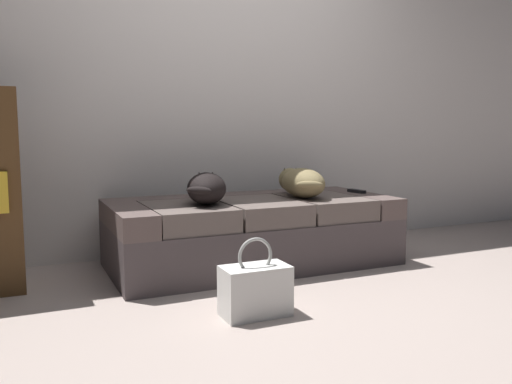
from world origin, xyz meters
TOP-DOWN VIEW (x-y plane):
  - ground_plane at (0.00, 0.00)m, footprint 10.00×10.00m
  - back_wall at (0.00, 1.59)m, footprint 6.40×0.10m
  - couch at (0.00, 1.01)m, footprint 1.82×0.84m
  - dog_dark at (-0.34, 0.94)m, footprint 0.35×0.54m
  - dog_tan at (0.33, 0.97)m, footprint 0.28×0.57m
  - tv_remote at (0.81, 1.01)m, footprint 0.06×0.15m
  - handbag at (-0.38, 0.12)m, footprint 0.32×0.18m

SIDE VIEW (x-z plane):
  - ground_plane at x=0.00m, z-range 0.00..0.00m
  - handbag at x=-0.38m, z-range -0.06..0.31m
  - couch at x=0.00m, z-range 0.00..0.43m
  - tv_remote at x=0.81m, z-range 0.43..0.46m
  - dog_dark at x=-0.34m, z-range 0.44..0.62m
  - dog_tan at x=0.33m, z-range 0.44..0.63m
  - back_wall at x=0.00m, z-range 0.00..2.80m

